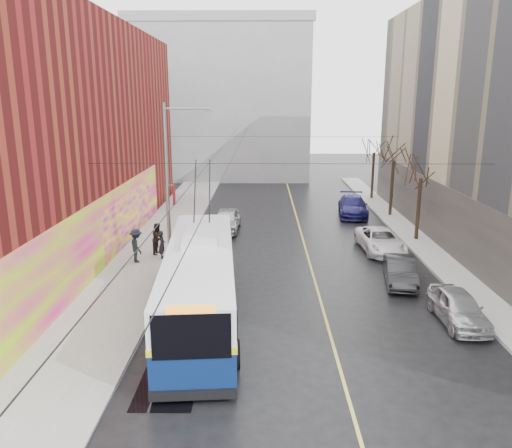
{
  "coord_description": "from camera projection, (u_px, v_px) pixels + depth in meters",
  "views": [
    {
      "loc": [
        -1.24,
        -16.05,
        9.21
      ],
      "look_at": [
        -1.55,
        8.1,
        3.11
      ],
      "focal_mm": 35.0,
      "sensor_mm": 36.0,
      "label": 1
    }
  ],
  "objects": [
    {
      "name": "sidewalk_right",
      "position": [
        436.0,
        258.0,
        29.3
      ],
      "size": [
        2.0,
        60.0,
        0.15
      ],
      "primitive_type": "cube",
      "color": "gray",
      "rests_on": "ground"
    },
    {
      "name": "sidewalk_left",
      "position": [
        148.0,
        257.0,
        29.51
      ],
      "size": [
        4.0,
        60.0,
        0.15
      ],
      "primitive_type": "cube",
      "color": "gray",
      "rests_on": "ground"
    },
    {
      "name": "parked_car_b",
      "position": [
        400.0,
        271.0,
        25.39
      ],
      "size": [
        2.06,
        4.28,
        1.35
      ],
      "primitive_type": "imported",
      "rotation": [
        0.0,
        0.0,
        -0.16
      ],
      "color": "#232325",
      "rests_on": "ground"
    },
    {
      "name": "catenary_wires",
      "position": [
        241.0,
        148.0,
        30.62
      ],
      "size": [
        18.0,
        60.0,
        0.22
      ],
      "color": "black"
    },
    {
      "name": "pedestrian_b",
      "position": [
        158.0,
        238.0,
        29.73
      ],
      "size": [
        0.86,
        1.02,
        1.88
      ],
      "primitive_type": "imported",
      "rotation": [
        0.0,
        0.0,
        1.4
      ],
      "color": "black",
      "rests_on": "sidewalk_left"
    },
    {
      "name": "ground",
      "position": [
        297.0,
        364.0,
        17.8
      ],
      "size": [
        140.0,
        140.0,
        0.0
      ],
      "primitive_type": "plane",
      "color": "black",
      "rests_on": "ground"
    },
    {
      "name": "tree_mid",
      "position": [
        394.0,
        151.0,
        38.7
      ],
      "size": [
        3.2,
        3.2,
        6.68
      ],
      "color": "black",
      "rests_on": "ground"
    },
    {
      "name": "puddle",
      "position": [
        169.0,
        380.0,
        16.75
      ],
      "size": [
        1.94,
        3.59,
        0.01
      ],
      "primitive_type": "cube",
      "color": "black",
      "rests_on": "ground"
    },
    {
      "name": "tree_far",
      "position": [
        375.0,
        144.0,
        45.51
      ],
      "size": [
        3.2,
        3.2,
        6.57
      ],
      "color": "black",
      "rests_on": "ground"
    },
    {
      "name": "building_far",
      "position": [
        223.0,
        100.0,
        59.28
      ],
      "size": [
        20.5,
        12.1,
        18.0
      ],
      "color": "gray",
      "rests_on": "ground"
    },
    {
      "name": "pedestrian_a",
      "position": [
        162.0,
        244.0,
        28.93
      ],
      "size": [
        0.49,
        0.66,
        1.65
      ],
      "primitive_type": "imported",
      "rotation": [
        0.0,
        0.0,
        1.75
      ],
      "color": "black",
      "rests_on": "sidewalk_left"
    },
    {
      "name": "parked_car_c",
      "position": [
        380.0,
        240.0,
        30.77
      ],
      "size": [
        2.57,
        5.11,
        1.39
      ],
      "primitive_type": "imported",
      "rotation": [
        0.0,
        0.0,
        0.05
      ],
      "color": "white",
      "rests_on": "ground"
    },
    {
      "name": "streetlight_pole",
      "position": [
        170.0,
        183.0,
        26.38
      ],
      "size": [
        2.65,
        0.6,
        9.0
      ],
      "color": "slate",
      "rests_on": "ground"
    },
    {
      "name": "pigeons_flying",
      "position": [
        242.0,
        129.0,
        26.08
      ],
      "size": [
        4.7,
        1.66,
        0.58
      ],
      "color": "slate"
    },
    {
      "name": "lane_line",
      "position": [
        306.0,
        249.0,
        31.35
      ],
      "size": [
        0.12,
        50.0,
        0.01
      ],
      "primitive_type": "cube",
      "color": "#BFB74C",
      "rests_on": "ground"
    },
    {
      "name": "building_left",
      "position": [
        17.0,
        136.0,
        29.85
      ],
      "size": [
        12.11,
        36.0,
        14.0
      ],
      "color": "maroon",
      "rests_on": "ground"
    },
    {
      "name": "tree_near",
      "position": [
        422.0,
        166.0,
        31.98
      ],
      "size": [
        3.2,
        3.2,
        6.4
      ],
      "color": "black",
      "rests_on": "ground"
    },
    {
      "name": "following_car",
      "position": [
        226.0,
        220.0,
        35.53
      ],
      "size": [
        2.07,
        4.7,
        1.57
      ],
      "primitive_type": "imported",
      "rotation": [
        0.0,
        0.0,
        -0.05
      ],
      "color": "#AFAFB4",
      "rests_on": "ground"
    },
    {
      "name": "trolleybus",
      "position": [
        200.0,
        281.0,
        21.09
      ],
      "size": [
        3.77,
        12.98,
        6.08
      ],
      "rotation": [
        0.0,
        0.0,
        0.08
      ],
      "color": "#0A1C4B",
      "rests_on": "ground"
    },
    {
      "name": "parked_car_d",
      "position": [
        353.0,
        206.0,
        40.16
      ],
      "size": [
        2.77,
        5.63,
        1.58
      ],
      "primitive_type": "imported",
      "rotation": [
        0.0,
        0.0,
        -0.11
      ],
      "color": "#191752",
      "rests_on": "ground"
    },
    {
      "name": "pedestrian_c",
      "position": [
        136.0,
        246.0,
        28.21
      ],
      "size": [
        1.25,
        1.44,
        1.93
      ],
      "primitive_type": "imported",
      "rotation": [
        0.0,
        0.0,
        2.11
      ],
      "color": "black",
      "rests_on": "sidewalk_left"
    },
    {
      "name": "parked_car_a",
      "position": [
        458.0,
        307.0,
        20.92
      ],
      "size": [
        1.7,
        4.1,
        1.39
      ],
      "primitive_type": "imported",
      "rotation": [
        0.0,
        0.0,
        0.01
      ],
      "color": "#BBBCC0",
      "rests_on": "ground"
    }
  ]
}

